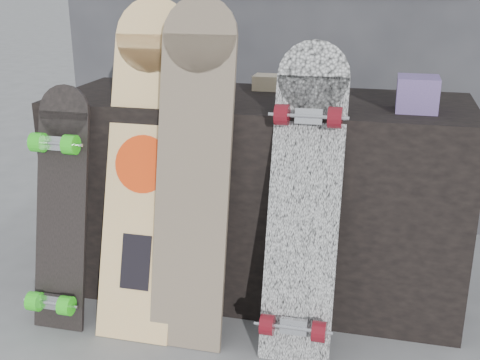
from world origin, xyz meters
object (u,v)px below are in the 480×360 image
(vendor_table, at_px, (259,195))
(longboard_cascadia, at_px, (304,199))
(longboard_geisha, at_px, (144,159))
(skateboard_dark, at_px, (59,207))
(longboard_celtic, at_px, (194,164))

(vendor_table, height_order, longboard_cascadia, longboard_cascadia)
(vendor_table, distance_m, longboard_geisha, 0.53)
(skateboard_dark, bearing_deg, longboard_celtic, 7.07)
(vendor_table, xyz_separation_m, longboard_celtic, (-0.15, -0.37, 0.23))
(longboard_geisha, relative_size, longboard_cascadia, 1.12)
(longboard_geisha, xyz_separation_m, longboard_celtic, (0.20, -0.04, 0.01))
(longboard_geisha, relative_size, skateboard_dark, 1.34)
(vendor_table, relative_size, longboard_celtic, 1.34)
(longboard_celtic, relative_size, longboard_cascadia, 1.13)
(longboard_geisha, bearing_deg, longboard_cascadia, -4.35)
(longboard_geisha, height_order, skateboard_dark, longboard_geisha)
(longboard_geisha, height_order, longboard_celtic, longboard_celtic)
(vendor_table, distance_m, skateboard_dark, 0.78)
(longboard_celtic, xyz_separation_m, skateboard_dark, (-0.50, -0.06, -0.18))
(vendor_table, relative_size, longboard_geisha, 1.35)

